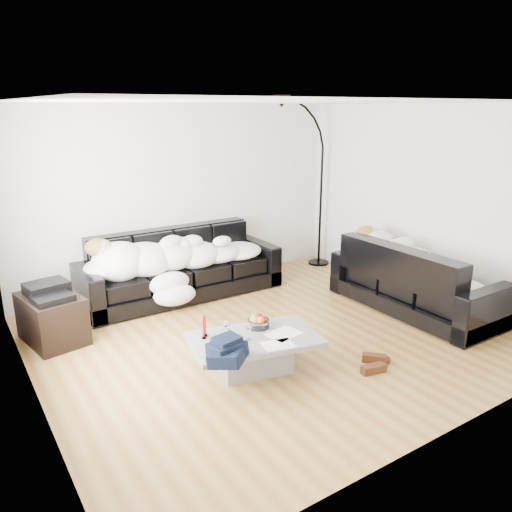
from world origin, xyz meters
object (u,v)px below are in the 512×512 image
sleeper_right (417,262)px  shoes (374,363)px  wine_glass_a (226,328)px  sleeper_back (182,251)px  coffee_table (255,354)px  wine_glass_c (248,331)px  av_cabinet (52,318)px  candle_right (205,326)px  stereo (48,290)px  floor_lamp (321,194)px  sofa_right (415,277)px  fruit_bowl (258,321)px  wine_glass_b (228,337)px  candle_left (204,328)px  sofa_back (181,264)px

sleeper_right → shoes: size_ratio=4.49×
wine_glass_a → shoes: size_ratio=0.40×
sleeper_back → coffee_table: (-0.29, -2.27, -0.47)m
wine_glass_a → wine_glass_c: bearing=-53.4°
sleeper_back → av_cabinet: bearing=-165.7°
sleeper_back → candle_right: size_ratio=10.63×
stereo → wine_glass_c: bearing=-61.5°
av_cabinet → floor_lamp: (4.41, 0.62, 0.92)m
sofa_right → av_cabinet: 4.45m
fruit_bowl → shoes: 1.25m
wine_glass_a → wine_glass_b: (-0.08, -0.17, -0.00)m
candle_right → floor_lamp: floor_lamp is taller
wine_glass_c → floor_lamp: size_ratio=0.08×
candle_left → shoes: bearing=-30.2°
candle_left → wine_glass_b: bearing=-61.7°
wine_glass_b → wine_glass_a: bearing=66.0°
sleeper_right → wine_glass_b: size_ratio=11.33×
fruit_bowl → wine_glass_b: (-0.46, -0.18, 0.01)m
sleeper_back → sofa_back: bearing=90.0°
wine_glass_a → wine_glass_b: wine_glass_a is taller
coffee_table → shoes: bearing=-30.6°
sofa_back → sofa_right: 3.14m
shoes → stereo: (-2.59, 2.42, 0.56)m
wine_glass_b → wine_glass_c: (0.21, -0.01, 0.01)m
sofa_right → sleeper_back: 3.11m
sleeper_back → sleeper_right: bearing=-41.8°
candle_right → wine_glass_c: bearing=-43.8°
fruit_bowl → stereo: 2.37m
fruit_bowl → wine_glass_a: wine_glass_a is taller
wine_glass_a → wine_glass_b: 0.19m
sofa_back → candle_right: size_ratio=12.56×
fruit_bowl → av_cabinet: av_cabinet is taller
av_cabinet → stereo: stereo is taller
sleeper_right → fruit_bowl: 2.46m
shoes → wine_glass_c: bearing=175.1°
av_cabinet → wine_glass_c: bearing=-61.4°
sofa_right → stereo: 4.45m
sleeper_right → wine_glass_a: 2.84m
wine_glass_c → stereo: stereo is taller
coffee_table → wine_glass_a: size_ratio=7.42×
sofa_back → candle_left: bearing=-109.2°
floor_lamp → coffee_table: bearing=-125.3°
candle_left → sleeper_right: bearing=-0.8°
coffee_table → stereo: 2.41m
candle_right → sleeper_back: bearing=71.0°
coffee_table → stereo: (-1.54, 1.80, 0.42)m
sleeper_right → floor_lamp: size_ratio=0.79×
sofa_back → floor_lamp: 2.68m
fruit_bowl → floor_lamp: (2.71, 2.25, 0.75)m
sleeper_back → stereo: sleeper_back is taller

